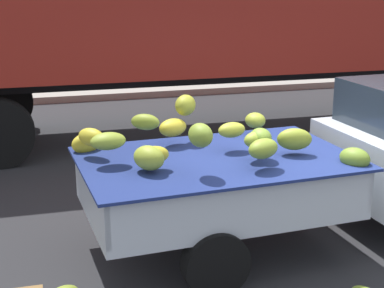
{
  "coord_description": "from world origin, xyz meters",
  "views": [
    {
      "loc": [
        -2.89,
        -5.33,
        2.9
      ],
      "look_at": [
        -1.26,
        0.45,
        1.16
      ],
      "focal_mm": 54.82,
      "sensor_mm": 36.0,
      "label": 1
    }
  ],
  "objects": [
    {
      "name": "curb_strip",
      "position": [
        0.0,
        8.81,
        0.08
      ],
      "size": [
        80.0,
        0.8,
        0.16
      ],
      "primitive_type": "cube",
      "color": "gray",
      "rests_on": "ground"
    },
    {
      "name": "pickup_truck",
      "position": [
        0.82,
        0.27,
        0.89
      ],
      "size": [
        5.04,
        2.05,
        1.7
      ],
      "rotation": [
        0.0,
        0.0,
        0.06
      ],
      "color": "silver",
      "rests_on": "ground"
    },
    {
      "name": "ground",
      "position": [
        0.0,
        0.0,
        0.0
      ],
      "size": [
        220.0,
        220.0,
        0.0
      ],
      "primitive_type": "plane",
      "color": "#28282B"
    }
  ]
}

